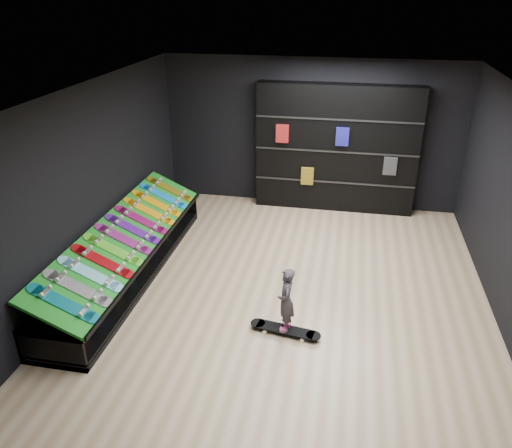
% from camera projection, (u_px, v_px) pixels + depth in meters
% --- Properties ---
extents(floor, '(6.00, 7.00, 0.01)m').
position_uv_depth(floor, '(285.00, 291.00, 7.66)').
color(floor, tan).
rests_on(floor, ground).
extents(ceiling, '(6.00, 7.00, 0.01)m').
position_uv_depth(ceiling, '(292.00, 93.00, 6.35)').
color(ceiling, white).
rests_on(ceiling, ground).
extents(wall_back, '(6.00, 0.02, 3.00)m').
position_uv_depth(wall_back, '(311.00, 134.00, 10.09)').
color(wall_back, black).
rests_on(wall_back, ground).
extents(wall_front, '(6.00, 0.02, 3.00)m').
position_uv_depth(wall_front, '(229.00, 374.00, 3.91)').
color(wall_front, black).
rests_on(wall_front, ground).
extents(wall_left, '(0.02, 7.00, 3.00)m').
position_uv_depth(wall_left, '(91.00, 186.00, 7.52)').
color(wall_left, black).
rests_on(wall_left, ground).
extents(display_rack, '(0.90, 4.50, 0.50)m').
position_uv_depth(display_rack, '(128.00, 261.00, 7.99)').
color(display_rack, black).
rests_on(display_rack, ground).
extents(turf_ramp, '(0.92, 4.50, 0.46)m').
position_uv_depth(turf_ramp, '(128.00, 235.00, 7.78)').
color(turf_ramp, '#116D15').
rests_on(turf_ramp, display_rack).
extents(back_shelving, '(3.18, 0.37, 2.55)m').
position_uv_depth(back_shelving, '(336.00, 149.00, 9.94)').
color(back_shelving, black).
rests_on(back_shelving, ground).
extents(floor_skateboard, '(1.00, 0.37, 0.09)m').
position_uv_depth(floor_skateboard, '(285.00, 331.00, 6.70)').
color(floor_skateboard, black).
rests_on(floor_skateboard, ground).
extents(child, '(0.18, 0.23, 0.55)m').
position_uv_depth(child, '(286.00, 312.00, 6.56)').
color(child, black).
rests_on(child, floor_skateboard).
extents(display_board_0, '(0.93, 0.22, 0.50)m').
position_uv_depth(display_board_0, '(64.00, 303.00, 6.08)').
color(display_board_0, '#0C8C99').
rests_on(display_board_0, turf_ramp).
extents(display_board_1, '(0.93, 0.22, 0.50)m').
position_uv_depth(display_board_1, '(78.00, 288.00, 6.39)').
color(display_board_1, black).
rests_on(display_board_1, turf_ramp).
extents(display_board_2, '(0.93, 0.22, 0.50)m').
position_uv_depth(display_board_2, '(91.00, 274.00, 6.69)').
color(display_board_2, '#0CB2E5').
rests_on(display_board_2, turf_ramp).
extents(display_board_3, '(0.93, 0.22, 0.50)m').
position_uv_depth(display_board_3, '(103.00, 261.00, 7.00)').
color(display_board_3, red).
rests_on(display_board_3, turf_ramp).
extents(display_board_4, '(0.93, 0.22, 0.50)m').
position_uv_depth(display_board_4, '(114.00, 250.00, 7.30)').
color(display_board_4, green).
rests_on(display_board_4, turf_ramp).
extents(display_board_5, '(0.93, 0.22, 0.50)m').
position_uv_depth(display_board_5, '(124.00, 239.00, 7.61)').
color(display_board_5, '#2626BF').
rests_on(display_board_5, turf_ramp).
extents(display_board_6, '(0.93, 0.22, 0.50)m').
position_uv_depth(display_board_6, '(133.00, 229.00, 7.91)').
color(display_board_6, purple).
rests_on(display_board_6, turf_ramp).
extents(display_board_7, '(0.93, 0.22, 0.50)m').
position_uv_depth(display_board_7, '(142.00, 220.00, 8.22)').
color(display_board_7, '#E5198C').
rests_on(display_board_7, turf_ramp).
extents(display_board_8, '(0.93, 0.22, 0.50)m').
position_uv_depth(display_board_8, '(149.00, 211.00, 8.52)').
color(display_board_8, orange).
rests_on(display_board_8, turf_ramp).
extents(display_board_9, '(0.93, 0.22, 0.50)m').
position_uv_depth(display_board_9, '(157.00, 204.00, 8.83)').
color(display_board_9, yellow).
rests_on(display_board_9, turf_ramp).
extents(display_board_10, '(0.93, 0.22, 0.50)m').
position_uv_depth(display_board_10, '(164.00, 196.00, 9.14)').
color(display_board_10, blue).
rests_on(display_board_10, turf_ramp).
extents(display_board_11, '(0.93, 0.22, 0.50)m').
position_uv_depth(display_board_11, '(170.00, 189.00, 9.44)').
color(display_board_11, yellow).
rests_on(display_board_11, turf_ramp).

